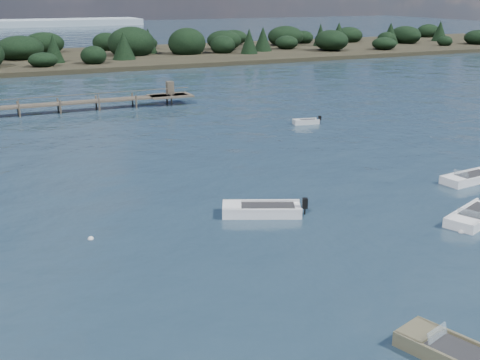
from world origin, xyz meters
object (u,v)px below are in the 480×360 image
tender_far_grey_b (306,123)px  dinghy_near_olive (461,359)px  dinghy_mid_white_a (475,218)px  dinghy_mid_white_b (469,179)px  dinghy_mid_grey (261,212)px

tender_far_grey_b → dinghy_near_olive: dinghy_near_olive is taller
dinghy_mid_white_a → dinghy_near_olive: dinghy_near_olive is taller
dinghy_mid_white_b → dinghy_mid_white_a: bearing=-132.5°
dinghy_mid_grey → tender_far_grey_b: 26.54m
dinghy_near_olive → dinghy_mid_white_a: bearing=43.1°
dinghy_mid_white_b → dinghy_near_olive: size_ratio=0.93×
dinghy_mid_grey → dinghy_near_olive: dinghy_mid_grey is taller
dinghy_mid_white_a → dinghy_near_olive: 15.43m
dinghy_mid_grey → dinghy_near_olive: 16.68m
dinghy_mid_white_b → tender_far_grey_b: 21.62m
tender_far_grey_b → dinghy_mid_white_a: bearing=-99.9°
dinghy_mid_white_a → dinghy_mid_white_b: dinghy_mid_white_a is taller
tender_far_grey_b → dinghy_near_olive: bearing=-112.9°
dinghy_mid_grey → dinghy_mid_white_a: 12.60m
dinghy_mid_white_b → dinghy_mid_grey: bearing=179.0°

